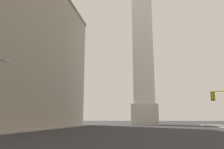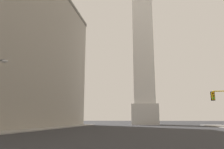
{
  "view_description": "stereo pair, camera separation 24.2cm",
  "coord_description": "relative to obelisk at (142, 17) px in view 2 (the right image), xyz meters",
  "views": [
    {
      "loc": [
        0.65,
        -1.5,
        1.63
      ],
      "look_at": [
        -5.49,
        37.24,
        9.64
      ],
      "focal_mm": 35.0,
      "sensor_mm": 36.0,
      "label": 1
    },
    {
      "loc": [
        0.89,
        -1.46,
        1.63
      ],
      "look_at": [
        -5.49,
        37.24,
        9.64
      ],
      "focal_mm": 35.0,
      "sensor_mm": 36.0,
      "label": 2
    }
  ],
  "objects": [
    {
      "name": "obelisk",
      "position": [
        0.0,
        0.0,
        0.0
      ],
      "size": [
        7.54,
        7.54,
        69.44
      ],
      "color": "silver",
      "rests_on": "ground_plane"
    }
  ]
}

